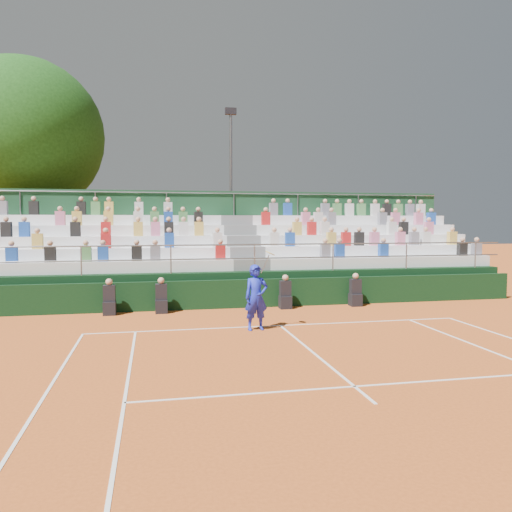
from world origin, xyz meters
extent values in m
plane|color=#C75A21|center=(0.00, 0.00, 0.00)|extent=(90.00, 90.00, 0.00)
cube|color=white|center=(0.00, 0.00, 0.01)|extent=(11.00, 0.06, 0.01)
cube|color=white|center=(0.00, -3.20, 0.01)|extent=(0.06, 6.40, 0.01)
cube|color=white|center=(0.00, -5.49, 0.01)|extent=(8.22, 0.06, 0.01)
cube|color=black|center=(0.00, 3.20, 0.50)|extent=(20.00, 0.15, 1.00)
cube|color=black|center=(-5.02, 2.75, 0.22)|extent=(0.40, 0.40, 0.44)
cube|color=black|center=(-5.02, 2.75, 0.70)|extent=(0.38, 0.25, 0.55)
sphere|color=tan|center=(-5.02, 2.75, 1.08)|extent=(0.22, 0.22, 0.22)
cube|color=black|center=(-3.36, 2.75, 0.22)|extent=(0.40, 0.40, 0.44)
cube|color=black|center=(-3.36, 2.75, 0.70)|extent=(0.38, 0.25, 0.55)
sphere|color=tan|center=(-3.36, 2.75, 1.08)|extent=(0.22, 0.22, 0.22)
cube|color=black|center=(0.89, 2.75, 0.22)|extent=(0.40, 0.40, 0.44)
cube|color=black|center=(0.89, 2.75, 0.70)|extent=(0.38, 0.25, 0.55)
sphere|color=tan|center=(0.89, 2.75, 1.08)|extent=(0.22, 0.22, 0.22)
cube|color=black|center=(3.49, 2.75, 0.22)|extent=(0.40, 0.40, 0.44)
cube|color=black|center=(3.49, 2.75, 0.70)|extent=(0.38, 0.25, 0.55)
sphere|color=tan|center=(3.49, 2.75, 1.08)|extent=(0.22, 0.22, 0.22)
cube|color=black|center=(0.00, 6.30, 0.60)|extent=(20.00, 5.20, 1.20)
cube|color=white|center=(-5.35, 4.62, 1.41)|extent=(9.30, 0.85, 0.42)
cube|color=white|center=(5.35, 4.62, 1.41)|extent=(9.30, 0.85, 0.42)
cube|color=slate|center=(0.00, 4.62, 1.41)|extent=(1.40, 0.85, 0.42)
cube|color=white|center=(-5.35, 5.47, 1.83)|extent=(9.30, 0.85, 0.42)
cube|color=white|center=(5.35, 5.47, 1.83)|extent=(9.30, 0.85, 0.42)
cube|color=slate|center=(0.00, 5.47, 1.83)|extent=(1.40, 0.85, 0.42)
cube|color=white|center=(-5.35, 6.33, 2.25)|extent=(9.30, 0.85, 0.42)
cube|color=white|center=(5.35, 6.33, 2.25)|extent=(9.30, 0.85, 0.42)
cube|color=slate|center=(0.00, 6.33, 2.25)|extent=(1.40, 0.85, 0.42)
cube|color=white|center=(-5.35, 7.17, 2.67)|extent=(9.30, 0.85, 0.42)
cube|color=white|center=(5.35, 7.17, 2.67)|extent=(9.30, 0.85, 0.42)
cube|color=slate|center=(0.00, 7.17, 2.67)|extent=(1.40, 0.85, 0.42)
cube|color=white|center=(-5.35, 8.03, 3.09)|extent=(9.30, 0.85, 0.42)
cube|color=white|center=(5.35, 8.03, 3.09)|extent=(9.30, 0.85, 0.42)
cube|color=slate|center=(0.00, 8.03, 3.09)|extent=(1.40, 0.85, 0.42)
cube|color=#194226|center=(0.00, 8.55, 2.20)|extent=(20.00, 0.12, 4.40)
cylinder|color=gray|center=(0.00, 3.75, 2.20)|extent=(20.00, 0.05, 0.05)
cylinder|color=gray|center=(0.00, 8.45, 4.30)|extent=(20.00, 0.05, 0.05)
cube|color=#1E4CB2|center=(-8.36, 4.47, 1.90)|extent=(0.36, 0.24, 0.56)
cube|color=black|center=(-7.12, 4.47, 1.90)|extent=(0.36, 0.24, 0.56)
cube|color=#4C8C4C|center=(-5.93, 4.47, 1.90)|extent=(0.36, 0.24, 0.56)
cube|color=#1E4CB2|center=(-5.35, 4.47, 1.90)|extent=(0.36, 0.24, 0.56)
cube|color=black|center=(-4.18, 4.47, 1.90)|extent=(0.36, 0.24, 0.56)
cube|color=slate|center=(-3.53, 4.47, 1.90)|extent=(0.36, 0.24, 0.56)
cube|color=red|center=(-1.15, 4.47, 1.90)|extent=(0.36, 0.24, 0.56)
cube|color=gold|center=(-7.70, 5.32, 2.32)|extent=(0.36, 0.24, 0.56)
cube|color=red|center=(-5.32, 5.32, 2.32)|extent=(0.36, 0.24, 0.56)
cube|color=#1E4CB2|center=(-3.00, 5.32, 2.32)|extent=(0.36, 0.24, 0.56)
cube|color=silver|center=(-1.15, 5.32, 2.32)|extent=(0.36, 0.24, 0.56)
cube|color=black|center=(-8.96, 6.17, 2.74)|extent=(0.36, 0.24, 0.56)
cube|color=#1E4CB2|center=(-8.33, 6.17, 2.74)|extent=(0.36, 0.24, 0.56)
cube|color=black|center=(-6.51, 6.17, 2.74)|extent=(0.36, 0.24, 0.56)
cube|color=red|center=(-5.39, 6.17, 2.74)|extent=(0.36, 0.24, 0.56)
cube|color=gold|center=(-4.17, 6.17, 2.74)|extent=(0.36, 0.24, 0.56)
cube|color=pink|center=(-3.51, 6.17, 2.74)|extent=(0.36, 0.24, 0.56)
cube|color=black|center=(-2.98, 6.17, 2.74)|extent=(0.36, 0.24, 0.56)
cube|color=silver|center=(-2.40, 6.17, 2.74)|extent=(0.36, 0.24, 0.56)
cube|color=gold|center=(-1.79, 6.17, 2.74)|extent=(0.36, 0.24, 0.56)
cube|color=pink|center=(-7.19, 7.02, 3.16)|extent=(0.36, 0.24, 0.56)
cube|color=gold|center=(-6.57, 7.02, 3.16)|extent=(0.36, 0.24, 0.56)
cube|color=gold|center=(-5.36, 7.02, 3.16)|extent=(0.36, 0.24, 0.56)
cube|color=silver|center=(-4.19, 7.02, 3.16)|extent=(0.36, 0.24, 0.56)
cube|color=#4C8C4C|center=(-3.53, 7.02, 3.16)|extent=(0.36, 0.24, 0.56)
cube|color=#1E4CB2|center=(-2.98, 7.02, 3.16)|extent=(0.36, 0.24, 0.56)
cube|color=#4C8C4C|center=(-2.37, 7.02, 3.16)|extent=(0.36, 0.24, 0.56)
cube|color=black|center=(-1.74, 7.02, 3.16)|extent=(0.36, 0.24, 0.56)
cube|color=slate|center=(-9.52, 7.88, 3.58)|extent=(0.36, 0.24, 0.56)
cube|color=black|center=(-8.34, 7.88, 3.58)|extent=(0.36, 0.24, 0.56)
cube|color=black|center=(-6.50, 7.88, 3.58)|extent=(0.36, 0.24, 0.56)
cube|color=#4C8C4C|center=(-5.93, 7.88, 3.58)|extent=(0.36, 0.24, 0.56)
cube|color=gold|center=(-5.39, 7.88, 3.58)|extent=(0.36, 0.24, 0.56)
cube|color=silver|center=(-4.17, 7.88, 3.58)|extent=(0.36, 0.24, 0.56)
cube|color=silver|center=(-2.96, 7.88, 3.58)|extent=(0.36, 0.24, 0.56)
cube|color=slate|center=(2.95, 4.47, 1.90)|extent=(0.36, 0.24, 0.56)
cube|color=#1E4CB2|center=(3.54, 4.47, 1.90)|extent=(0.36, 0.24, 0.56)
cube|color=#1E4CB2|center=(5.39, 4.47, 1.90)|extent=(0.36, 0.24, 0.56)
cube|color=black|center=(8.90, 4.47, 1.90)|extent=(0.36, 0.24, 0.56)
cube|color=slate|center=(9.56, 4.47, 1.90)|extent=(0.36, 0.24, 0.56)
cube|color=silver|center=(1.12, 5.32, 2.32)|extent=(0.36, 0.24, 0.56)
cube|color=#1E4CB2|center=(1.76, 5.32, 2.32)|extent=(0.36, 0.24, 0.56)
cube|color=gold|center=(3.51, 5.32, 2.32)|extent=(0.36, 0.24, 0.56)
cube|color=red|center=(4.14, 5.32, 2.32)|extent=(0.36, 0.24, 0.56)
cube|color=black|center=(4.72, 5.32, 2.32)|extent=(0.36, 0.24, 0.56)
cube|color=pink|center=(5.39, 5.32, 2.32)|extent=(0.36, 0.24, 0.56)
cube|color=pink|center=(6.56, 5.32, 2.32)|extent=(0.36, 0.24, 0.56)
cube|color=slate|center=(7.19, 5.32, 2.32)|extent=(0.36, 0.24, 0.56)
cube|color=silver|center=(7.73, 5.32, 2.32)|extent=(0.36, 0.24, 0.56)
cube|color=gold|center=(8.97, 5.32, 2.32)|extent=(0.36, 0.24, 0.56)
cube|color=gold|center=(2.31, 6.17, 2.74)|extent=(0.36, 0.24, 0.56)
cube|color=red|center=(2.95, 6.17, 2.74)|extent=(0.36, 0.24, 0.56)
cube|color=silver|center=(3.52, 6.17, 2.74)|extent=(0.36, 0.24, 0.56)
cube|color=silver|center=(6.59, 6.17, 2.74)|extent=(0.36, 0.24, 0.56)
cube|color=black|center=(7.15, 6.17, 2.74)|extent=(0.36, 0.24, 0.56)
cube|color=pink|center=(8.37, 6.17, 2.74)|extent=(0.36, 0.24, 0.56)
cube|color=red|center=(1.16, 7.02, 3.16)|extent=(0.36, 0.24, 0.56)
cube|color=pink|center=(2.94, 7.02, 3.16)|extent=(0.36, 0.24, 0.56)
cube|color=silver|center=(3.52, 7.02, 3.16)|extent=(0.36, 0.24, 0.56)
cube|color=slate|center=(4.13, 7.02, 3.16)|extent=(0.36, 0.24, 0.56)
cube|color=slate|center=(6.56, 7.02, 3.16)|extent=(0.36, 0.24, 0.56)
cube|color=pink|center=(7.20, 7.02, 3.16)|extent=(0.36, 0.24, 0.56)
cube|color=pink|center=(8.35, 7.02, 3.16)|extent=(0.36, 0.24, 0.56)
cube|color=#1E4CB2|center=(8.99, 7.02, 3.16)|extent=(0.36, 0.24, 0.56)
cube|color=slate|center=(1.70, 7.88, 3.58)|extent=(0.36, 0.24, 0.56)
cube|color=#1E4CB2|center=(2.36, 7.88, 3.58)|extent=(0.36, 0.24, 0.56)
cube|color=slate|center=(4.13, 7.88, 3.58)|extent=(0.36, 0.24, 0.56)
cube|color=#4C8C4C|center=(4.71, 7.88, 3.58)|extent=(0.36, 0.24, 0.56)
cube|color=silver|center=(5.31, 7.88, 3.58)|extent=(0.36, 0.24, 0.56)
cube|color=#4C8C4C|center=(5.90, 7.88, 3.58)|extent=(0.36, 0.24, 0.56)
cube|color=silver|center=(6.59, 7.88, 3.58)|extent=(0.36, 0.24, 0.56)
cube|color=black|center=(7.18, 7.88, 3.58)|extent=(0.36, 0.24, 0.56)
cube|color=#4C8C4C|center=(7.77, 7.88, 3.58)|extent=(0.36, 0.24, 0.56)
cube|color=slate|center=(8.37, 7.88, 3.58)|extent=(0.36, 0.24, 0.56)
cube|color=silver|center=(8.93, 7.88, 3.58)|extent=(0.36, 0.24, 0.56)
imported|color=#1A28C8|center=(-0.80, -0.41, 0.92)|extent=(0.72, 0.51, 1.84)
cylinder|color=gray|center=(-0.55, -0.41, 1.85)|extent=(0.26, 0.03, 0.51)
cylinder|color=#E5D866|center=(-0.40, -0.41, 2.15)|extent=(0.26, 0.28, 0.14)
cylinder|color=#382414|center=(-9.61, 12.18, 2.07)|extent=(0.50, 0.50, 4.14)
sphere|color=#143D10|center=(-9.61, 12.18, 7.12)|extent=(7.45, 7.45, 7.45)
cylinder|color=gray|center=(0.56, 12.93, 4.37)|extent=(0.16, 0.16, 8.74)
cube|color=black|center=(0.56, 12.93, 8.92)|extent=(0.60, 0.25, 0.35)
camera|label=1|loc=(-3.59, -13.92, 3.04)|focal=35.00mm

